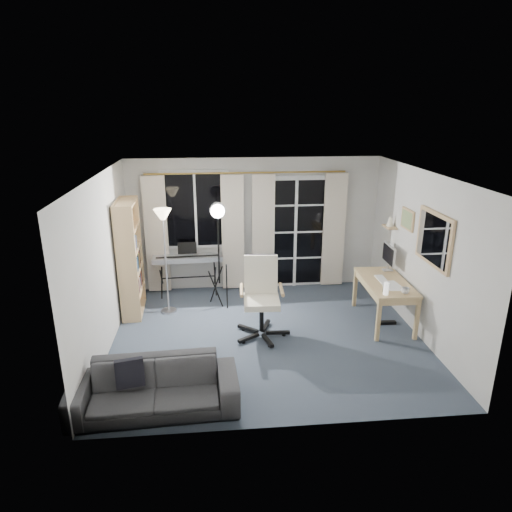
{
  "coord_description": "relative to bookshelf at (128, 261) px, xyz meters",
  "views": [
    {
      "loc": [
        -0.74,
        -6.0,
        3.29
      ],
      "look_at": [
        -0.13,
        0.35,
        1.15
      ],
      "focal_mm": 32.0,
      "sensor_mm": 36.0,
      "label": 1
    }
  ],
  "objects": [
    {
      "name": "window",
      "position": [
        1.07,
        0.91,
        0.61
      ],
      "size": [
        1.2,
        0.08,
        1.4
      ],
      "color": "white",
      "rests_on": "floor"
    },
    {
      "name": "sofa",
      "position": [
        0.66,
        -2.61,
        -0.52
      ],
      "size": [
        1.89,
        0.63,
        0.73
      ],
      "rotation": [
        0.0,
        0.0,
        0.05
      ],
      "color": "#2D2C2F",
      "rests_on": "floor"
    },
    {
      "name": "curtains",
      "position": [
        1.98,
        0.82,
        0.21
      ],
      "size": [
        3.6,
        0.07,
        2.13
      ],
      "color": "gold",
      "rests_on": "floor"
    },
    {
      "name": "mug",
      "position": [
        4.1,
        -1.24,
        -0.14
      ],
      "size": [
        0.12,
        0.09,
        0.11
      ],
      "primitive_type": "imported",
      "rotation": [
        0.0,
        0.0,
        -0.03
      ],
      "color": "silver",
      "rests_on": "desk"
    },
    {
      "name": "framed_print",
      "position": [
        4.35,
        -0.51,
        0.71
      ],
      "size": [
        0.03,
        0.42,
        0.32
      ],
      "color": "tan",
      "rests_on": "floor"
    },
    {
      "name": "desk_clutter",
      "position": [
        3.94,
        -0.95,
        -0.35
      ],
      "size": [
        0.42,
        0.78,
        0.87
      ],
      "rotation": [
        0.0,
        0.0,
        -0.03
      ],
      "color": "white",
      "rests_on": "desk"
    },
    {
      "name": "torchiere_lamp",
      "position": [
        0.6,
        -0.05,
        0.51
      ],
      "size": [
        0.36,
        0.36,
        1.74
      ],
      "rotation": [
        0.0,
        0.0,
        -0.38
      ],
      "color": "#B2B2B7",
      "rests_on": "floor"
    },
    {
      "name": "monitor",
      "position": [
        4.2,
        -0.29,
        0.06
      ],
      "size": [
        0.17,
        0.5,
        0.43
      ],
      "rotation": [
        0.0,
        0.0,
        -0.03
      ],
      "color": "silver",
      "rests_on": "desk"
    },
    {
      "name": "wall_mirror",
      "position": [
        4.34,
        -1.41,
        0.66
      ],
      "size": [
        0.04,
        0.94,
        0.74
      ],
      "color": "tan",
      "rests_on": "floor"
    },
    {
      "name": "wall_shelf",
      "position": [
        4.28,
        -0.01,
        0.52
      ],
      "size": [
        0.16,
        0.3,
        0.18
      ],
      "color": "tan",
      "rests_on": "floor"
    },
    {
      "name": "desk",
      "position": [
        4.0,
        -0.74,
        -0.28
      ],
      "size": [
        0.68,
        1.3,
        0.69
      ],
      "rotation": [
        0.0,
        0.0,
        -0.03
      ],
      "color": "tan",
      "rests_on": "floor"
    },
    {
      "name": "keyboard_piano",
      "position": [
        0.91,
        0.64,
        -0.21
      ],
      "size": [
        1.24,
        0.64,
        0.89
      ],
      "rotation": [
        0.0,
        0.0,
        0.05
      ],
      "color": "black",
      "rests_on": "floor"
    },
    {
      "name": "french_door",
      "position": [
        2.87,
        0.91,
        0.14
      ],
      "size": [
        1.32,
        0.09,
        2.11
      ],
      "color": "white",
      "rests_on": "floor"
    },
    {
      "name": "floor",
      "position": [
        2.12,
        -1.06,
        -0.9
      ],
      "size": [
        4.5,
        4.0,
        0.02
      ],
      "primitive_type": "cube",
      "color": "#36414E",
      "rests_on": "ground"
    },
    {
      "name": "office_chair",
      "position": [
        2.05,
        -0.9,
        -0.19
      ],
      "size": [
        0.79,
        0.82,
        1.18
      ],
      "rotation": [
        0.0,
        0.0,
        -0.06
      ],
      "color": "black",
      "rests_on": "floor"
    },
    {
      "name": "studio_light",
      "position": [
        1.45,
        0.06,
        0.59
      ],
      "size": [
        0.32,
        0.37,
        1.84
      ],
      "rotation": [
        0.0,
        0.0,
        -0.01
      ],
      "color": "black",
      "rests_on": "floor"
    },
    {
      "name": "bookshelf",
      "position": [
        0.0,
        0.0,
        0.0
      ],
      "size": [
        0.34,
        0.88,
        1.87
      ],
      "rotation": [
        0.0,
        0.0,
        0.05
      ],
      "color": "tan",
      "rests_on": "floor"
    }
  ]
}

